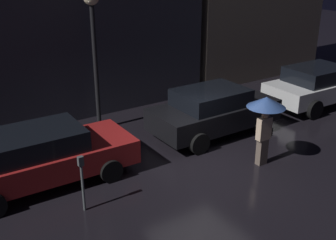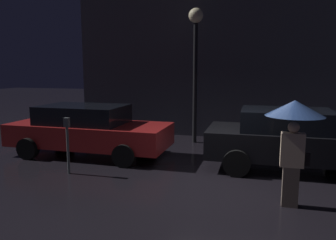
# 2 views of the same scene
# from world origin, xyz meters

# --- Properties ---
(ground_plane) EXTENTS (60.00, 60.00, 0.00)m
(ground_plane) POSITION_xyz_m (0.00, 0.00, 0.00)
(ground_plane) COLOR black
(building_facade_left) EXTENTS (9.73, 3.00, 7.51)m
(building_facade_left) POSITION_xyz_m (-1.10, 6.50, 3.75)
(building_facade_left) COLOR #3D3D47
(building_facade_left) RESTS_ON ground
(parked_car_red) EXTENTS (4.65, 2.00, 1.45)m
(parked_car_red) POSITION_xyz_m (-3.93, 1.53, 0.75)
(parked_car_red) COLOR maroon
(parked_car_red) RESTS_ON ground
(parked_car_black) EXTENTS (4.15, 2.02, 1.51)m
(parked_car_black) POSITION_xyz_m (1.62, 1.53, 0.79)
(parked_car_black) COLOR black
(parked_car_black) RESTS_ON ground
(pedestrian_with_umbrella) EXTENTS (1.02, 1.02, 1.95)m
(pedestrian_with_umbrella) POSITION_xyz_m (1.42, -0.82, 1.56)
(pedestrian_with_umbrella) COLOR #66564C
(pedestrian_with_umbrella) RESTS_ON ground
(parking_meter) EXTENTS (0.12, 0.10, 1.36)m
(parking_meter) POSITION_xyz_m (-3.53, -0.19, 0.84)
(parking_meter) COLOR #4C5154
(parking_meter) RESTS_ON ground
(street_lamp_near) EXTENTS (0.48, 0.48, 4.44)m
(street_lamp_near) POSITION_xyz_m (-1.23, 3.92, 3.28)
(street_lamp_near) COLOR black
(street_lamp_near) RESTS_ON ground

